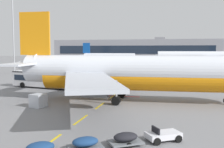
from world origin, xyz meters
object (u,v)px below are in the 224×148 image
object	(u,v)px
uld_cargo_container	(38,101)
apron_shuttle_bus	(43,78)
baggage_train	(106,141)
airliner_far_center	(108,57)
apron_light_mast_near	(13,16)
airliner_foreground	(130,72)
airliner_far_right	(197,57)

from	to	relation	value
uld_cargo_container	apron_shuttle_bus	bearing A→B (deg)	116.01
apron_shuttle_bus	baggage_train	size ratio (longest dim) A/B	1.17
airliner_far_center	apron_light_mast_near	size ratio (longest dim) A/B	1.11
airliner_foreground	airliner_far_center	world-z (taller)	airliner_foreground
airliner_far_right	uld_cargo_container	world-z (taller)	airliner_far_right
airliner_far_center	baggage_train	size ratio (longest dim) A/B	2.77
airliner_far_center	airliner_far_right	distance (m)	42.35
apron_shuttle_bus	uld_cargo_container	distance (m)	16.78
airliner_far_center	baggage_train	xyz separation A→B (m)	(27.58, -107.74, -2.78)
baggage_train	airliner_foreground	bearing A→B (deg)	94.45
apron_light_mast_near	uld_cargo_container	bearing A→B (deg)	-53.13
airliner_far_center	apron_shuttle_bus	xyz separation A→B (m)	(8.75, -81.56, -1.56)
apron_shuttle_bus	apron_light_mast_near	xyz separation A→B (m)	(-20.89, 22.59, 14.44)
airliner_far_center	baggage_train	distance (m)	111.25
airliner_far_center	apron_light_mast_near	xyz separation A→B (m)	(-12.14, -58.97, 12.88)
apron_shuttle_bus	apron_light_mast_near	bearing A→B (deg)	132.76
airliner_far_center	uld_cargo_container	world-z (taller)	airliner_far_center
apron_shuttle_bus	apron_light_mast_near	size ratio (longest dim) A/B	0.47
apron_shuttle_bus	airliner_foreground	bearing A→B (deg)	-26.81
airliner_foreground	airliner_far_right	xyz separation A→B (m)	(14.29, 78.10, 0.04)
uld_cargo_container	apron_light_mast_near	bearing A→B (deg)	126.87
airliner_far_right	apron_shuttle_bus	size ratio (longest dim) A/B	2.86
apron_shuttle_bus	apron_light_mast_near	world-z (taller)	apron_light_mast_near
airliner_far_center	baggage_train	world-z (taller)	airliner_far_center
airliner_far_center	airliner_foreground	bearing A→B (deg)	-73.82
baggage_train	uld_cargo_container	world-z (taller)	uld_cargo_container
airliner_far_right	apron_shuttle_bus	world-z (taller)	airliner_far_right
apron_shuttle_bus	airliner_far_right	bearing A→B (deg)	65.36
airliner_foreground	apron_shuttle_bus	world-z (taller)	airliner_foreground
baggage_train	apron_light_mast_near	world-z (taller)	apron_light_mast_near
uld_cargo_container	baggage_train	bearing A→B (deg)	-44.09
airliner_far_center	apron_shuttle_bus	world-z (taller)	airliner_far_center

